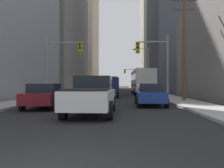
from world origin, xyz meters
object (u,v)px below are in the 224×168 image
traffic_signal_near_right (154,57)px  traffic_signal_far_right (132,74)px  sedan_blue (150,95)px  city_bus (142,81)px  traffic_signal_near_left (62,57)px  sedan_grey (91,89)px  pickup_truck_white (92,95)px  cargo_van_navy (109,86)px  sedan_maroon (45,96)px

traffic_signal_near_right → traffic_signal_far_right: 42.00m
sedan_blue → traffic_signal_near_right: (1.02, 6.08, 3.23)m
city_bus → traffic_signal_far_right: traffic_signal_far_right is taller
sedan_blue → traffic_signal_far_right: size_ratio=0.71×
sedan_blue → traffic_signal_far_right: traffic_signal_far_right is taller
traffic_signal_near_right → traffic_signal_far_right: (-0.30, 42.00, 0.03)m
city_bus → traffic_signal_near_left: traffic_signal_near_left is taller
sedan_grey → traffic_signal_far_right: bearing=75.3°
pickup_truck_white → traffic_signal_far_right: (4.13, 52.98, 3.10)m
city_bus → traffic_signal_near_right: (0.11, -12.12, 2.08)m
traffic_signal_far_right → city_bus: bearing=-89.6°
sedan_grey → traffic_signal_near_left: (-0.95, -14.14, 3.25)m
pickup_truck_white → traffic_signal_near_left: (-4.13, 10.98, 3.09)m
sedan_blue → traffic_signal_near_left: bearing=141.1°
cargo_van_navy → traffic_signal_near_left: traffic_signal_near_left is taller
cargo_van_navy → traffic_signal_far_right: size_ratio=0.88×
city_bus → cargo_van_navy: (-4.27, -7.65, -0.64)m
cargo_van_navy → traffic_signal_near_right: bearing=-45.5°
city_bus → sedan_maroon: 21.63m
traffic_signal_near_left → city_bus: bearing=55.1°
traffic_signal_near_left → sedan_maroon: bearing=-83.6°
city_bus → sedan_grey: city_bus is taller
sedan_grey → cargo_van_navy: bearing=-71.5°
sedan_maroon → sedan_grey: 22.26m
pickup_truck_white → sedan_maroon: 4.31m
cargo_van_navy → sedan_grey: size_ratio=1.24×
pickup_truck_white → sedan_blue: (3.41, 4.90, -0.16)m
pickup_truck_white → traffic_signal_near_right: (4.44, 10.98, 3.07)m
city_bus → sedan_blue: city_bus is taller
traffic_signal_near_left → sedan_blue: bearing=-38.9°
sedan_grey → traffic_signal_near_right: bearing=-61.7°
city_bus → pickup_truck_white: size_ratio=2.12×
city_bus → sedan_maroon: (-7.54, -20.24, -1.16)m
pickup_truck_white → traffic_signal_near_right: traffic_signal_near_right is taller
pickup_truck_white → sedan_maroon: (-3.21, 2.86, -0.16)m
sedan_maroon → traffic_signal_near_right: (7.65, 8.12, 3.23)m
sedan_maroon → traffic_signal_far_right: (7.35, 50.12, 3.27)m
cargo_van_navy → sedan_blue: bearing=-72.4°
pickup_truck_white → traffic_signal_near_right: 12.24m
pickup_truck_white → traffic_signal_near_left: bearing=110.6°
sedan_blue → sedan_grey: size_ratio=1.00×
cargo_van_navy → pickup_truck_white: bearing=-90.2°
city_bus → cargo_van_navy: 8.79m
traffic_signal_near_left → traffic_signal_near_right: bearing=-0.0°
city_bus → cargo_van_navy: city_bus is taller
pickup_truck_white → cargo_van_navy: bearing=89.8°
pickup_truck_white → sedan_grey: size_ratio=1.28×
sedan_maroon → traffic_signal_near_right: size_ratio=0.70×
pickup_truck_white → sedan_blue: size_ratio=1.28×
sedan_grey → traffic_signal_near_right: traffic_signal_near_right is taller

